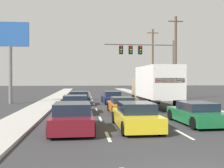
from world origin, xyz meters
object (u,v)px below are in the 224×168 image
object	(u,v)px
car_orange	(122,105)
utility_pole_mid	(176,57)
car_black	(79,99)
car_green	(196,114)
car_navy	(112,98)
box_truck	(155,84)
car_maroon	(72,118)
roadside_billboard	(10,46)
traffic_signal_mast	(142,54)
utility_pole_far	(153,61)
car_yellow	(136,116)
pedestrian_near_corner	(179,93)
car_gray	(75,105)

from	to	relation	value
car_orange	utility_pole_mid	bearing A→B (deg)	54.66
car_black	car_green	xyz separation A→B (m)	(6.56, -11.81, -0.02)
car_navy	box_truck	xyz separation A→B (m)	(3.11, -4.92, 1.47)
car_maroon	car_green	world-z (taller)	car_maroon
car_orange	roadside_billboard	bearing A→B (deg)	140.60
utility_pole_mid	traffic_signal_mast	bearing A→B (deg)	178.71
car_black	utility_pole_far	world-z (taller)	utility_pole_far
car_orange	car_green	xyz separation A→B (m)	(3.31, -5.18, 0.02)
car_yellow	utility_pole_far	size ratio (longest dim) A/B	0.43
utility_pole_mid	car_green	bearing A→B (deg)	-106.13
box_truck	utility_pole_far	xyz separation A→B (m)	(5.03, 19.48, 3.35)
car_orange	pedestrian_near_corner	distance (m)	8.26
car_green	car_yellow	bearing A→B (deg)	-165.85
car_maroon	car_yellow	world-z (taller)	car_maroon
car_orange	car_green	distance (m)	6.15
car_green	car_black	bearing A→B (deg)	119.05
car_maroon	pedestrian_near_corner	world-z (taller)	pedestrian_near_corner
car_gray	roadside_billboard	xyz separation A→B (m)	(-6.61, 7.87, 5.13)
car_orange	roadside_billboard	world-z (taller)	roadside_billboard
car_yellow	utility_pole_far	world-z (taller)	utility_pole_far
car_orange	box_truck	xyz separation A→B (m)	(3.25, 2.95, 1.48)
roadside_billboard	car_maroon	bearing A→B (deg)	-65.12
car_orange	car_yellow	bearing A→B (deg)	-91.95
car_black	box_truck	xyz separation A→B (m)	(6.50, -3.68, 1.43)
car_yellow	box_truck	size ratio (longest dim) A/B	0.58
car_navy	car_green	distance (m)	13.43
car_yellow	traffic_signal_mast	xyz separation A→B (m)	(4.33, 17.62, 4.79)
box_truck	utility_pole_mid	xyz separation A→B (m)	(4.88, 8.51, 3.08)
car_navy	pedestrian_near_corner	bearing A→B (deg)	-22.61
car_orange	car_yellow	size ratio (longest dim) A/B	0.91
car_navy	utility_pole_far	size ratio (longest dim) A/B	0.43
car_orange	pedestrian_near_corner	bearing A→B (deg)	40.06
box_truck	traffic_signal_mast	xyz separation A→B (m)	(0.87, 8.60, 3.36)
car_green	car_gray	bearing A→B (deg)	140.49
car_gray	car_navy	bearing A→B (deg)	64.86
car_black	car_green	distance (m)	13.51
car_navy	utility_pole_far	distance (m)	17.36
traffic_signal_mast	utility_pole_far	distance (m)	11.64
car_orange	car_black	bearing A→B (deg)	116.08
utility_pole_far	utility_pole_mid	bearing A→B (deg)	-90.77
car_gray	pedestrian_near_corner	size ratio (longest dim) A/B	2.18
box_truck	utility_pole_far	size ratio (longest dim) A/B	0.74
pedestrian_near_corner	car_green	bearing A→B (deg)	-105.95
box_truck	roadside_billboard	xyz separation A→B (m)	(-13.25, 5.27, 3.69)
car_navy	utility_pole_mid	size ratio (longest dim) A/B	0.46
car_black	utility_pole_mid	bearing A→B (deg)	23.01
car_orange	car_maroon	bearing A→B (deg)	-118.15
car_gray	car_yellow	xyz separation A→B (m)	(3.18, -6.41, 0.01)
car_black	car_orange	distance (m)	7.38
car_green	traffic_signal_mast	world-z (taller)	traffic_signal_mast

